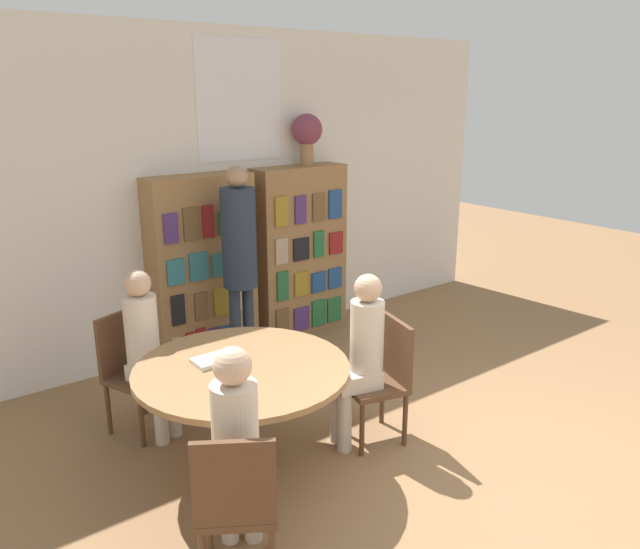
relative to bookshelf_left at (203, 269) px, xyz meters
The scene contains 14 objects.
ground_plane 3.31m from the bookshelf_left, 80.07° to the right, with size 16.00×16.00×0.00m, color olive.
wall_back 0.87m from the bookshelf_left, 19.43° to the left, with size 6.40×0.07×3.00m.
bookshelf_left is the anchor object (origin of this frame).
bookshelf_right 1.10m from the bookshelf_left, ahead, with size 0.98×0.34×1.72m.
flower_vase 1.69m from the bookshelf_left, ahead, with size 0.31×0.31×0.50m.
reading_table 1.98m from the bookshelf_left, 110.05° to the right, with size 1.39×1.39×0.74m.
chair_near_camera 3.00m from the bookshelf_left, 114.34° to the right, with size 0.55×0.55×0.89m.
chair_left_side 1.42m from the bookshelf_left, 139.90° to the right, with size 0.52×0.52×0.89m.
chair_far_side 2.16m from the bookshelf_left, 81.21° to the right, with size 0.49×0.49×0.89m.
seated_reader_left 1.45m from the bookshelf_left, 132.95° to the right, with size 0.34×0.38×1.25m.
seated_reader_right 2.07m from the bookshelf_left, 85.90° to the right, with size 0.38×0.31×1.25m.
seated_reader_back 2.80m from the bookshelf_left, 113.80° to the right, with size 0.37×0.40×1.25m.
librarian_standing 0.58m from the bookshelf_left, 77.97° to the right, with size 0.30×0.57×1.84m.
open_book_on_table 1.86m from the bookshelf_left, 115.41° to the right, with size 0.24×0.18×0.03m.
Camera 1 is at (-3.04, -1.90, 2.44)m, focal length 35.00 mm.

